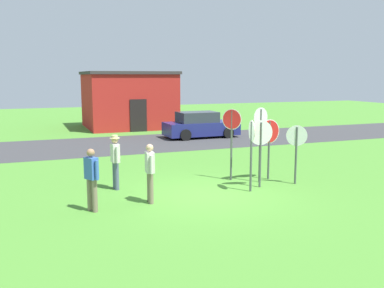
{
  "coord_description": "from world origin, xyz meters",
  "views": [
    {
      "loc": [
        -5.08,
        -11.69,
        3.56
      ],
      "look_at": [
        0.13,
        1.72,
        1.3
      ],
      "focal_mm": 40.48,
      "sensor_mm": 36.0,
      "label": 1
    }
  ],
  "objects_px": {
    "stop_sign_low_front": "(232,132)",
    "person_on_left": "(92,176)",
    "stop_sign_rear_right": "(251,144)",
    "person_in_blue": "(115,159)",
    "stop_sign_far_back": "(260,132)",
    "stop_sign_center_cluster": "(296,145)",
    "stop_sign_leaning_right": "(269,138)",
    "stop_sign_rear_left": "(261,142)",
    "person_in_dark_shirt": "(150,170)",
    "parked_car_on_street": "(200,126)"
  },
  "relations": [
    {
      "from": "stop_sign_low_front",
      "to": "person_on_left",
      "type": "height_order",
      "value": "stop_sign_low_front"
    },
    {
      "from": "stop_sign_rear_right",
      "to": "stop_sign_low_front",
      "type": "distance_m",
      "value": 1.59
    },
    {
      "from": "person_on_left",
      "to": "person_in_blue",
      "type": "height_order",
      "value": "person_in_blue"
    },
    {
      "from": "stop_sign_far_back",
      "to": "stop_sign_center_cluster",
      "type": "bearing_deg",
      "value": -33.37
    },
    {
      "from": "stop_sign_leaning_right",
      "to": "person_on_left",
      "type": "xyz_separation_m",
      "value": [
        -6.28,
        -1.48,
        -0.49
      ]
    },
    {
      "from": "stop_sign_rear_left",
      "to": "person_in_blue",
      "type": "distance_m",
      "value": 4.65
    },
    {
      "from": "person_in_dark_shirt",
      "to": "person_in_blue",
      "type": "bearing_deg",
      "value": 108.32
    },
    {
      "from": "stop_sign_leaning_right",
      "to": "stop_sign_rear_left",
      "type": "distance_m",
      "value": 1.2
    },
    {
      "from": "person_on_left",
      "to": "stop_sign_center_cluster",
      "type": "bearing_deg",
      "value": 4.77
    },
    {
      "from": "stop_sign_rear_right",
      "to": "stop_sign_rear_left",
      "type": "relative_size",
      "value": 1.03
    },
    {
      "from": "stop_sign_rear_right",
      "to": "stop_sign_low_front",
      "type": "xyz_separation_m",
      "value": [
        0.1,
        1.58,
        0.17
      ]
    },
    {
      "from": "stop_sign_far_back",
      "to": "stop_sign_low_front",
      "type": "xyz_separation_m",
      "value": [
        -0.76,
        0.62,
        -0.03
      ]
    },
    {
      "from": "stop_sign_leaning_right",
      "to": "parked_car_on_street",
      "type": "bearing_deg",
      "value": 80.55
    },
    {
      "from": "parked_car_on_street",
      "to": "stop_sign_low_front",
      "type": "xyz_separation_m",
      "value": [
        -3.02,
        -10.17,
        0.98
      ]
    },
    {
      "from": "stop_sign_rear_right",
      "to": "person_on_left",
      "type": "height_order",
      "value": "stop_sign_rear_right"
    },
    {
      "from": "parked_car_on_street",
      "to": "stop_sign_far_back",
      "type": "bearing_deg",
      "value": -101.84
    },
    {
      "from": "stop_sign_center_cluster",
      "to": "stop_sign_rear_left",
      "type": "bearing_deg",
      "value": 177.69
    },
    {
      "from": "stop_sign_rear_left",
      "to": "person_in_dark_shirt",
      "type": "relative_size",
      "value": 1.29
    },
    {
      "from": "stop_sign_leaning_right",
      "to": "person_in_blue",
      "type": "relative_size",
      "value": 1.21
    },
    {
      "from": "stop_sign_rear_left",
      "to": "stop_sign_center_cluster",
      "type": "bearing_deg",
      "value": -2.31
    },
    {
      "from": "stop_sign_low_front",
      "to": "person_on_left",
      "type": "bearing_deg",
      "value": -159.88
    },
    {
      "from": "stop_sign_leaning_right",
      "to": "person_in_blue",
      "type": "bearing_deg",
      "value": 173.82
    },
    {
      "from": "stop_sign_rear_left",
      "to": "person_in_dark_shirt",
      "type": "distance_m",
      "value": 3.85
    },
    {
      "from": "parked_car_on_street",
      "to": "person_in_blue",
      "type": "bearing_deg",
      "value": -125.06
    },
    {
      "from": "stop_sign_rear_right",
      "to": "person_in_blue",
      "type": "relative_size",
      "value": 1.29
    },
    {
      "from": "stop_sign_center_cluster",
      "to": "stop_sign_low_front",
      "type": "height_order",
      "value": "stop_sign_low_front"
    },
    {
      "from": "stop_sign_leaning_right",
      "to": "stop_sign_low_front",
      "type": "relative_size",
      "value": 0.85
    },
    {
      "from": "stop_sign_rear_right",
      "to": "person_on_left",
      "type": "relative_size",
      "value": 1.32
    },
    {
      "from": "stop_sign_rear_right",
      "to": "stop_sign_far_back",
      "type": "height_order",
      "value": "stop_sign_far_back"
    },
    {
      "from": "stop_sign_center_cluster",
      "to": "person_in_blue",
      "type": "distance_m",
      "value": 5.92
    },
    {
      "from": "stop_sign_rear_left",
      "to": "person_on_left",
      "type": "bearing_deg",
      "value": -173.52
    },
    {
      "from": "stop_sign_far_back",
      "to": "stop_sign_low_front",
      "type": "height_order",
      "value": "stop_sign_far_back"
    },
    {
      "from": "stop_sign_far_back",
      "to": "person_in_blue",
      "type": "xyz_separation_m",
      "value": [
        -4.73,
        0.83,
        -0.72
      ]
    },
    {
      "from": "parked_car_on_street",
      "to": "stop_sign_leaning_right",
      "type": "distance_m",
      "value": 10.7
    },
    {
      "from": "person_in_blue",
      "to": "person_in_dark_shirt",
      "type": "bearing_deg",
      "value": -71.68
    },
    {
      "from": "parked_car_on_street",
      "to": "person_in_blue",
      "type": "height_order",
      "value": "person_in_blue"
    },
    {
      "from": "stop_sign_low_front",
      "to": "person_on_left",
      "type": "xyz_separation_m",
      "value": [
        -5.01,
        -1.84,
        -0.72
      ]
    },
    {
      "from": "stop_sign_rear_right",
      "to": "stop_sign_low_front",
      "type": "relative_size",
      "value": 0.91
    },
    {
      "from": "stop_sign_far_back",
      "to": "stop_sign_rear_left",
      "type": "distance_m",
      "value": 0.72
    },
    {
      "from": "stop_sign_rear_right",
      "to": "stop_sign_leaning_right",
      "type": "bearing_deg",
      "value": 41.61
    },
    {
      "from": "stop_sign_rear_left",
      "to": "person_in_blue",
      "type": "bearing_deg",
      "value": 162.03
    },
    {
      "from": "stop_sign_rear_left",
      "to": "person_in_blue",
      "type": "relative_size",
      "value": 1.25
    },
    {
      "from": "stop_sign_center_cluster",
      "to": "person_in_blue",
      "type": "height_order",
      "value": "stop_sign_center_cluster"
    },
    {
      "from": "stop_sign_rear_left",
      "to": "parked_car_on_street",
      "type": "bearing_deg",
      "value": 77.18
    },
    {
      "from": "stop_sign_rear_left",
      "to": "person_in_blue",
      "type": "height_order",
      "value": "stop_sign_rear_left"
    },
    {
      "from": "person_in_dark_shirt",
      "to": "person_on_left",
      "type": "height_order",
      "value": "same"
    },
    {
      "from": "person_in_dark_shirt",
      "to": "person_on_left",
      "type": "bearing_deg",
      "value": -173.06
    },
    {
      "from": "stop_sign_far_back",
      "to": "person_in_blue",
      "type": "distance_m",
      "value": 4.85
    },
    {
      "from": "stop_sign_rear_right",
      "to": "stop_sign_low_front",
      "type": "bearing_deg",
      "value": 86.27
    },
    {
      "from": "parked_car_on_street",
      "to": "stop_sign_rear_right",
      "type": "height_order",
      "value": "stop_sign_rear_right"
    }
  ]
}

